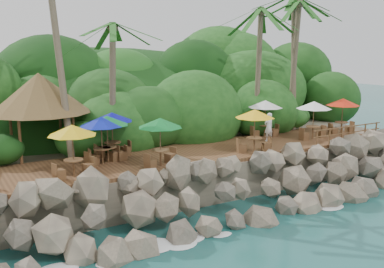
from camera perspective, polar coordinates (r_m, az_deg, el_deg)
ground at (r=21.82m, az=8.19°, el=-11.48°), size 140.00×140.00×0.00m
land_base at (r=34.86m, az=-8.37°, el=-1.03°), size 32.00×25.20×2.10m
jungle_hill at (r=41.98m, az=-12.21°, el=-0.54°), size 44.80×28.00×15.40m
seawall at (r=22.90m, az=5.13°, el=-7.22°), size 29.00×4.00×2.30m
terrace at (r=25.83m, az=0.00°, el=-2.61°), size 26.00×5.00×0.20m
jungle_foliage at (r=34.20m, az=-7.69°, el=-3.05°), size 44.00×16.00×12.00m
foam_line at (r=22.02m, az=7.69°, el=-11.16°), size 25.20×0.80×0.06m
palapa at (r=26.13m, az=-18.83°, el=4.95°), size 5.54×5.54×4.60m
dining_clusters at (r=24.82m, az=-0.75°, el=1.91°), size 25.89×5.32×2.48m
railing at (r=30.48m, az=19.20°, el=0.25°), size 6.10×0.10×1.00m
waiter at (r=29.15m, az=9.71°, el=0.88°), size 0.69×0.46×1.85m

